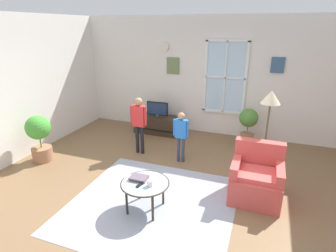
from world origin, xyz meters
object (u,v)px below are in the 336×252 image
Objects in this scene: potted_plant_by_window at (248,123)px; remote_near_books at (143,180)px; armchair at (256,179)px; person_blue_shirt at (181,132)px; potted_plant_corner at (39,135)px; book_stack at (139,178)px; floor_lamp at (270,106)px; person_red_shirt at (139,119)px; cup at (150,183)px; television at (157,109)px; remote_near_cup at (140,185)px; coffee_table at (145,185)px; tv_stand at (158,124)px.

remote_near_books is at bearing -112.81° from potted_plant_by_window.
person_blue_shirt reaches higher than armchair.
remote_near_books is 0.15× the size of potted_plant_corner.
book_stack is 0.16× the size of floor_lamp.
person_red_shirt reaches higher than person_blue_shirt.
potted_plant_corner is (-2.73, 0.78, 0.05)m from cup.
person_red_shirt reaches higher than armchair.
remote_near_cup is (0.97, -3.03, -0.17)m from television.
person_red_shirt reaches higher than remote_near_cup.
potted_plant_by_window reaches higher than remote_near_cup.
floor_lamp is (0.38, -1.36, 0.81)m from potted_plant_by_window.
floor_lamp reaches higher than television.
potted_plant_by_window is 0.90× the size of potted_plant_corner.
person_red_shirt is 1.18× the size of person_blue_shirt.
television is at bearing -179.33° from potted_plant_by_window.
television is 3.19m from cup.
coffee_table is (1.00, -2.94, -0.21)m from television.
armchair is 1.68m from person_blue_shirt.
potted_plant_corner is at bearing 165.02° from remote_near_books.
remote_near_cup is at bearing -72.34° from tv_stand.
potted_plant_by_window is (2.19, 0.03, -0.12)m from television.
tv_stand is 1.31× the size of armchair.
armchair is 2.59m from person_red_shirt.
floor_lamp reaches higher than book_stack.
tv_stand is at bearing 128.13° from person_blue_shirt.
television is 2.14× the size of book_stack.
potted_plant_corner reaches higher than remote_near_cup.
cup is 3.21m from potted_plant_by_window.
tv_stand is at bearing 140.47° from armchair.
armchair is at bearing 30.33° from coffee_table.
person_blue_shirt is (1.03, -1.31, 0.01)m from television.
television reaches higher than book_stack.
person_red_shirt is 1.43× the size of potted_plant_by_window.
potted_plant_corner is at bearing 164.83° from book_stack.
potted_plant_by_window reaches higher than remote_near_books.
cup is 0.10× the size of potted_plant_by_window.
remote_near_cup is 2.49m from floor_lamp.
potted_plant_by_window is at bearing 68.12° from coffee_table.
floor_lamp is at bearing -27.42° from television.
person_red_shirt is 0.95m from person_blue_shirt.
tv_stand is 3.10m from floor_lamp.
remote_near_books is at bearing -135.85° from floor_lamp.
potted_plant_by_window is (1.23, 3.06, 0.05)m from remote_near_cup.
remote_near_books and remote_near_cup have the same top height.
remote_near_cup is at bearing -147.80° from armchair.
remote_near_cup is 0.15× the size of potted_plant_corner.
cup is at bearing -69.71° from television.
book_stack reaches higher than remote_near_cup.
person_blue_shirt reaches higher than remote_near_books.
remote_near_books is at bearing -92.42° from person_blue_shirt.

